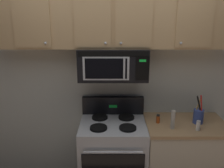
% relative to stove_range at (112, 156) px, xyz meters
% --- Properties ---
extents(back_wall, '(5.20, 0.10, 2.70)m').
position_rel_stove_range_xyz_m(back_wall, '(0.00, 0.37, 0.88)').
color(back_wall, silver).
rests_on(back_wall, ground_plane).
extents(stove_range, '(0.76, 0.69, 1.12)m').
position_rel_stove_range_xyz_m(stove_range, '(0.00, 0.00, 0.00)').
color(stove_range, '#B7BABF').
rests_on(stove_range, ground_plane).
extents(over_range_microwave, '(0.76, 0.43, 0.35)m').
position_rel_stove_range_xyz_m(over_range_microwave, '(-0.00, 0.12, 1.11)').
color(over_range_microwave, black).
extents(upper_cabinets, '(2.50, 0.36, 0.55)m').
position_rel_stove_range_xyz_m(upper_cabinets, '(-0.00, 0.15, 1.56)').
color(upper_cabinets, tan).
extents(counter_segment, '(0.93, 0.65, 0.90)m').
position_rel_stove_range_xyz_m(counter_segment, '(0.84, 0.01, -0.02)').
color(counter_segment, beige).
rests_on(counter_segment, ground_plane).
extents(utensil_crock_blue, '(0.12, 0.12, 0.34)m').
position_rel_stove_range_xyz_m(utensil_crock_blue, '(0.98, 0.01, 0.53)').
color(utensil_crock_blue, '#384C9E').
rests_on(utensil_crock_blue, counter_segment).
extents(salt_shaker, '(0.04, 0.04, 0.11)m').
position_rel_stove_range_xyz_m(salt_shaker, '(0.92, -0.18, 0.49)').
color(salt_shaker, white).
rests_on(salt_shaker, counter_segment).
extents(pepper_mill, '(0.05, 0.05, 0.21)m').
position_rel_stove_range_xyz_m(pepper_mill, '(0.65, -0.13, 0.54)').
color(pepper_mill, '#B7B2A8').
rests_on(pepper_mill, counter_segment).
extents(spice_jar, '(0.04, 0.04, 0.10)m').
position_rel_stove_range_xyz_m(spice_jar, '(0.52, 0.01, 0.48)').
color(spice_jar, '#C64C19').
rests_on(spice_jar, counter_segment).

